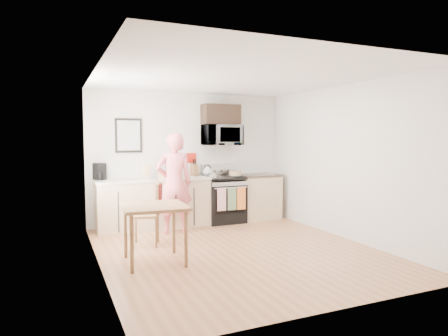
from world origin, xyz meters
name	(u,v)px	position (x,y,z in m)	size (l,w,h in m)	color
floor	(237,250)	(0.00, 0.00, 0.00)	(4.60, 4.60, 0.00)	#935D39
back_wall	(189,158)	(0.00, 2.30, 1.30)	(4.00, 0.04, 2.60)	beige
front_wall	(339,180)	(0.00, -2.30, 1.30)	(4.00, 0.04, 2.60)	beige
left_wall	(98,169)	(-2.00, 0.00, 1.30)	(0.04, 4.60, 2.60)	beige
right_wall	(344,162)	(2.00, 0.00, 1.30)	(0.04, 4.60, 2.60)	beige
ceiling	(238,77)	(0.00, 0.00, 2.60)	(4.00, 4.60, 0.04)	white
window	(94,149)	(-1.96, 0.80, 1.55)	(0.06, 1.40, 1.50)	white
cabinet_left	(154,204)	(-0.80, 2.00, 0.45)	(2.10, 0.60, 0.90)	#D9BD8B
countertop_left	(153,180)	(-0.80, 2.00, 0.92)	(2.14, 0.64, 0.04)	beige
cabinet_right	(258,197)	(1.43, 2.00, 0.45)	(0.84, 0.60, 0.90)	#D9BD8B
countertop_right	(258,175)	(1.43, 2.00, 0.92)	(0.88, 0.64, 0.04)	black
range	(224,201)	(0.63, 1.98, 0.44)	(0.76, 0.70, 1.16)	black
microwave	(222,135)	(0.63, 2.08, 1.76)	(0.76, 0.51, 0.42)	#A9A9AE
upper_cabinet	(221,114)	(0.63, 2.12, 2.18)	(0.76, 0.35, 0.40)	black
wall_art	(129,136)	(-1.20, 2.28, 1.75)	(0.50, 0.04, 0.65)	black
wall_trivet	(191,158)	(0.05, 2.28, 1.30)	(0.20, 0.02, 0.20)	#AC1A0E
person	(174,183)	(-0.56, 1.45, 0.90)	(0.66, 0.43, 1.80)	#DF3D51
dining_table	(154,212)	(-1.29, -0.08, 0.70)	(0.85, 0.85, 0.80)	brown
chair	(154,205)	(-1.07, 0.79, 0.64)	(0.57, 0.53, 1.00)	brown
knife_block	(194,170)	(0.09, 2.22, 1.06)	(0.11, 0.15, 0.23)	brown
utensil_crock	(177,168)	(-0.27, 2.22, 1.10)	(0.13, 0.13, 0.40)	#AC1A0E
fruit_bowl	(162,176)	(-0.61, 2.08, 0.98)	(0.24, 0.24, 0.11)	white
milk_carton	(146,172)	(-0.94, 1.98, 1.08)	(0.11, 0.11, 0.28)	tan
coffee_maker	(100,172)	(-1.75, 2.20, 1.08)	(0.24, 0.28, 0.31)	black
bread_bag	(167,176)	(-0.57, 1.87, 1.00)	(0.34, 0.16, 0.12)	tan
cake	(235,174)	(0.87, 1.94, 0.97)	(0.30, 0.30, 0.10)	black
kettle	(207,171)	(0.36, 2.20, 1.03)	(0.19, 0.19, 0.24)	white
pot	(214,175)	(0.36, 1.85, 0.97)	(0.18, 0.31, 0.09)	#A9A9AE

